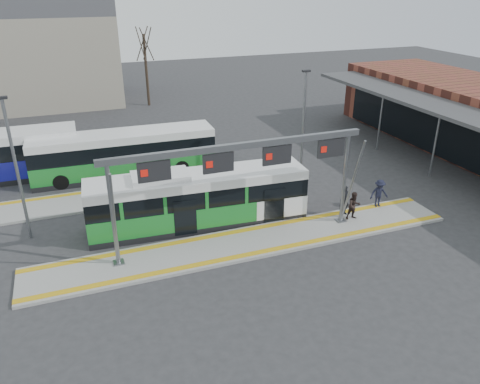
% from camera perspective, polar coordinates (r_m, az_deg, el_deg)
% --- Properties ---
extents(ground, '(120.00, 120.00, 0.00)m').
position_cam_1_polar(ground, '(23.96, 1.20, -6.32)').
color(ground, '#2D2D30').
rests_on(ground, ground).
extents(platform_main, '(22.00, 3.00, 0.15)m').
position_cam_1_polar(platform_main, '(23.92, 1.20, -6.17)').
color(platform_main, gray).
rests_on(platform_main, ground).
extents(platform_second, '(20.00, 3.00, 0.15)m').
position_cam_1_polar(platform_second, '(29.93, -11.67, -0.08)').
color(platform_second, gray).
rests_on(platform_second, ground).
extents(tactile_main, '(22.00, 2.65, 0.02)m').
position_cam_1_polar(tactile_main, '(23.88, 1.21, -5.99)').
color(tactile_main, '#C39317').
rests_on(tactile_main, platform_main).
extents(tactile_second, '(20.00, 0.35, 0.02)m').
position_cam_1_polar(tactile_second, '(30.94, -12.05, 0.89)').
color(tactile_second, '#C39317').
rests_on(tactile_second, platform_second).
extents(gantry, '(13.00, 1.68, 5.20)m').
position_cam_1_polar(gantry, '(22.17, 0.22, 3.42)').
color(gantry, slate).
rests_on(gantry, platform_main).
extents(hero_bus, '(11.81, 3.21, 3.21)m').
position_cam_1_polar(hero_bus, '(25.26, -5.16, -0.92)').
color(hero_bus, black).
rests_on(hero_bus, ground).
extents(bg_bus_green, '(12.12, 2.90, 3.01)m').
position_cam_1_polar(bg_bus_green, '(32.67, -13.90, 4.50)').
color(bg_bus_green, black).
rests_on(bg_bus_green, ground).
extents(passenger_a, '(0.65, 0.44, 1.74)m').
position_cam_1_polar(passenger_a, '(26.76, 12.61, -0.99)').
color(passenger_a, black).
rests_on(passenger_a, platform_main).
extents(passenger_b, '(0.80, 0.64, 1.59)m').
position_cam_1_polar(passenger_b, '(26.43, 13.73, -1.64)').
color(passenger_b, '#2C201D').
rests_on(passenger_b, platform_main).
extents(passenger_c, '(1.17, 0.79, 1.67)m').
position_cam_1_polar(passenger_c, '(28.22, 16.60, -0.15)').
color(passenger_c, black).
rests_on(passenger_c, platform_main).
extents(tree_left, '(1.40, 1.40, 8.12)m').
position_cam_1_polar(tree_left, '(51.38, -19.64, 16.34)').
color(tree_left, '#382B21').
rests_on(tree_left, ground).
extents(tree_mid, '(1.40, 1.40, 8.23)m').
position_cam_1_polar(tree_mid, '(50.63, -11.60, 17.21)').
color(tree_mid, '#382B21').
rests_on(tree_mid, ground).
extents(lamp_west, '(0.50, 0.25, 7.41)m').
position_cam_1_polar(lamp_west, '(25.23, -25.62, 2.74)').
color(lamp_west, slate).
rests_on(lamp_west, ground).
extents(lamp_east, '(0.50, 0.25, 7.31)m').
position_cam_1_polar(lamp_east, '(30.05, 7.71, 8.10)').
color(lamp_east, slate).
rests_on(lamp_east, ground).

